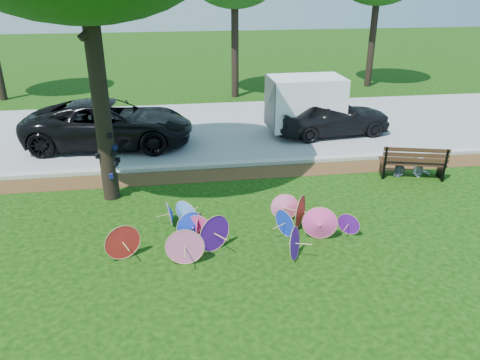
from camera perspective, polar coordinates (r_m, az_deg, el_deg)
The scene contains 11 objects.
ground at distance 10.55m, azimuth -1.11°, elevation -9.00°, with size 90.00×90.00×0.00m, color black.
mulch_strip at distance 14.52m, azimuth -3.40°, elevation 0.58°, with size 90.00×1.00×0.01m, color #472D16.
curb at distance 15.14m, azimuth -3.65°, elevation 1.81°, with size 90.00×0.30×0.12m, color #B7B5AD.
street at distance 19.06m, azimuth -4.76°, elevation 6.27°, with size 90.00×8.00×0.01m, color gray.
parasol_pile at distance 10.82m, azimuth -0.78°, elevation -5.72°, with size 5.91×2.60×0.87m.
black_van at distance 17.49m, azimuth -15.60°, elevation 6.64°, with size 2.71×5.89×1.64m, color black.
dark_pickup at distance 18.41m, azimuth 11.09°, elevation 7.72°, with size 1.79×4.45×1.51m, color black.
cargo_trailer at distance 18.16m, azimuth 7.99°, elevation 9.35°, with size 2.74×1.74×2.52m, color white.
park_bench at distance 15.19m, azimuth 20.26°, elevation 2.22°, with size 1.95×0.74×1.02m, color black, non-canonical shape.
person_left at distance 15.05m, azimuth 19.02°, elevation 2.41°, with size 0.41×0.27×1.12m, color #313643.
person_right at distance 15.37m, azimuth 21.37°, elevation 2.64°, with size 0.58×0.45×1.19m, color silver.
Camera 1 is at (-1.10, -8.81, 5.71)m, focal length 35.00 mm.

